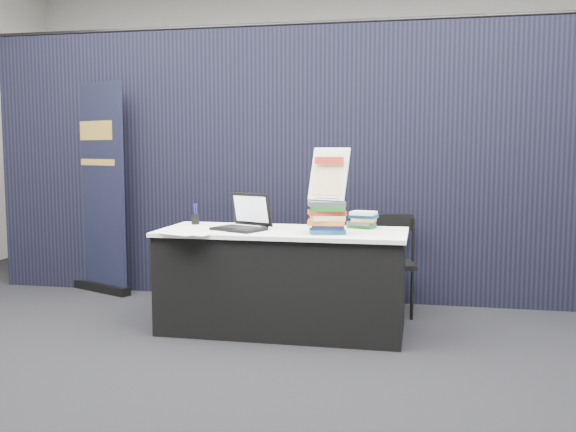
# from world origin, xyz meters

# --- Properties ---
(floor) EXTENTS (8.00, 8.00, 0.00)m
(floor) POSITION_xyz_m (0.00, 0.00, 0.00)
(floor) COLOR black
(floor) RESTS_ON ground
(wall_back) EXTENTS (8.00, 0.02, 3.50)m
(wall_back) POSITION_xyz_m (0.00, 4.00, 1.75)
(wall_back) COLOR #BCB9B2
(wall_back) RESTS_ON floor
(drape_partition) EXTENTS (6.00, 0.08, 2.40)m
(drape_partition) POSITION_xyz_m (0.00, 1.60, 1.20)
(drape_partition) COLOR black
(drape_partition) RESTS_ON floor
(display_table) EXTENTS (1.80, 0.75, 0.75)m
(display_table) POSITION_xyz_m (0.00, 0.55, 0.38)
(display_table) COLOR black
(display_table) RESTS_ON floor
(laptop) EXTENTS (0.42, 0.41, 0.27)m
(laptop) POSITION_xyz_m (-0.31, 0.50, 0.81)
(laptop) COLOR black
(laptop) RESTS_ON display_table
(mouse) EXTENTS (0.06, 0.10, 0.03)m
(mouse) POSITION_xyz_m (-0.13, 0.54, 0.77)
(mouse) COLOR black
(mouse) RESTS_ON display_table
(brochure_left) EXTENTS (0.39, 0.32, 0.00)m
(brochure_left) POSITION_xyz_m (-0.58, 0.25, 0.75)
(brochure_left) COLOR white
(brochure_left) RESTS_ON display_table
(brochure_mid) EXTENTS (0.33, 0.29, 0.00)m
(brochure_mid) POSITION_xyz_m (-0.65, 0.22, 0.75)
(brochure_mid) COLOR white
(brochure_mid) RESTS_ON display_table
(brochure_right) EXTENTS (0.31, 0.24, 0.00)m
(brochure_right) POSITION_xyz_m (-0.50, 0.38, 0.75)
(brochure_right) COLOR silver
(brochure_right) RESTS_ON display_table
(pen_cup) EXTENTS (0.08, 0.08, 0.08)m
(pen_cup) POSITION_xyz_m (-0.74, 0.75, 0.79)
(pen_cup) COLOR black
(pen_cup) RESTS_ON display_table
(book_stack_tall) EXTENTS (0.27, 0.23, 0.23)m
(book_stack_tall) POSITION_xyz_m (0.35, 0.41, 0.86)
(book_stack_tall) COLOR navy
(book_stack_tall) RESTS_ON display_table
(book_stack_short) EXTENTS (0.21, 0.18, 0.13)m
(book_stack_short) POSITION_xyz_m (0.56, 0.77, 0.81)
(book_stack_short) COLOR #1B651F
(book_stack_short) RESTS_ON display_table
(info_sign) EXTENTS (0.30, 0.20, 0.38)m
(info_sign) POSITION_xyz_m (0.35, 0.45, 1.16)
(info_sign) COLOR black
(info_sign) RESTS_ON book_stack_tall
(pullup_banner) EXTENTS (0.79, 0.43, 1.95)m
(pullup_banner) POSITION_xyz_m (-2.00, 1.50, 0.86)
(pullup_banner) COLOR black
(pullup_banner) RESTS_ON floor
(stacking_chair) EXTENTS (0.42, 0.43, 0.80)m
(stacking_chair) POSITION_xyz_m (0.76, 1.25, 0.44)
(stacking_chair) COLOR black
(stacking_chair) RESTS_ON floor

